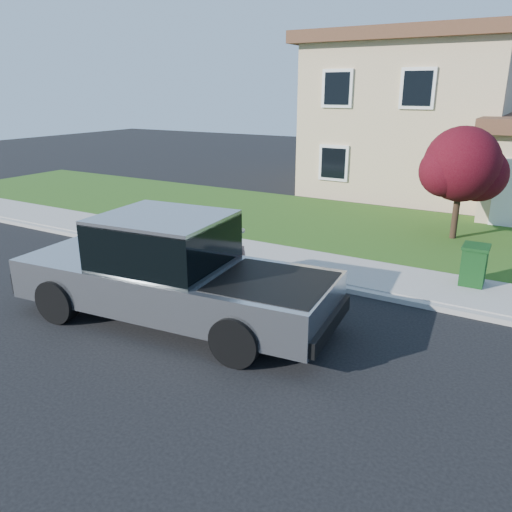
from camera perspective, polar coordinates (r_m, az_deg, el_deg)
The scene contains 9 objects.
ground at distance 10.54m, azimuth -5.87°, elevation -7.14°, with size 80.00×80.00×0.00m, color black.
curb at distance 12.36m, azimuth 5.84°, elevation -2.88°, with size 40.00×0.20×0.12m, color gray.
sidewalk at distance 13.31m, azimuth 7.81°, elevation -1.32°, with size 40.00×2.00×0.15m, color gray.
lawn at distance 17.39m, azimuth 13.57°, elevation 2.96°, with size 40.00×7.00×0.10m, color #214413.
house at distance 24.45m, azimuth 20.52°, elevation 14.10°, with size 14.00×11.30×6.85m.
pickup_truck at distance 10.20m, azimuth -9.60°, elevation -1.92°, with size 6.91×2.92×2.21m.
woman at distance 11.21m, azimuth -2.30°, elevation -0.88°, with size 0.67×0.53×1.75m.
ornamental_tree at distance 16.51m, azimuth 22.57°, elevation 9.28°, with size 2.51×2.27×3.45m.
trash_bin at distance 12.81m, azimuth 23.64°, elevation -0.90°, with size 0.59×0.68×0.96m.
Camera 1 is at (5.68, -7.63, 4.53)m, focal length 35.00 mm.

